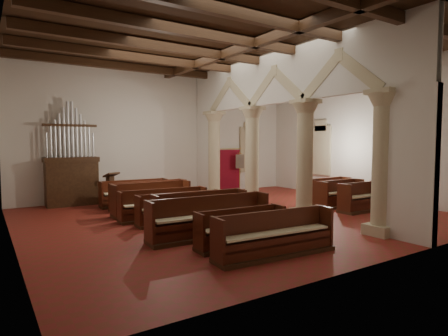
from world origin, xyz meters
TOP-DOWN VIEW (x-y plane):
  - floor at (0.00, 0.00)m, footprint 14.00×14.00m
  - ceiling at (0.00, 0.00)m, footprint 14.00×14.00m
  - wall_back at (0.00, 6.00)m, footprint 14.00×0.02m
  - wall_front at (0.00, -6.00)m, footprint 14.00×0.02m
  - wall_left at (-7.00, 0.00)m, footprint 0.02×12.00m
  - wall_right at (7.00, 0.00)m, footprint 0.02×12.00m
  - ceiling_beams at (0.00, 0.00)m, footprint 13.80×11.80m
  - arcade at (1.80, 0.00)m, footprint 0.90×11.90m
  - window_right_a at (6.98, -1.50)m, footprint 0.03×1.00m
  - window_right_b at (6.98, 2.50)m, footprint 0.03×1.00m
  - window_back at (5.00, 5.98)m, footprint 1.00×0.03m
  - pipe_organ at (-4.50, 5.50)m, footprint 2.10×0.85m
  - lectern at (-3.14, 4.72)m, footprint 0.68×0.72m
  - dossal_curtain at (3.50, 5.92)m, footprint 1.80×0.07m
  - processional_banner at (4.02, 5.49)m, footprint 0.48×0.61m
  - hymnal_box_a at (-0.50, -3.80)m, footprint 0.39×0.34m
  - hymnal_box_b at (0.16, -2.36)m, footprint 0.30×0.26m
  - hymnal_box_c at (-1.12, -0.03)m, footprint 0.37×0.33m
  - tube_heater_a at (-1.98, -3.73)m, footprint 0.85×0.39m
  - tube_heater_b at (-1.56, -4.16)m, footprint 1.00×0.35m
  - nave_pew_0 at (-1.99, -4.37)m, footprint 3.12×0.89m
  - nave_pew_1 at (-2.20, -3.31)m, footprint 2.46×0.75m
  - nave_pew_2 at (-2.39, -2.11)m, footprint 3.57×0.89m
  - nave_pew_3 at (-2.16, -1.16)m, footprint 2.94×0.95m
  - nave_pew_4 at (-2.22, -0.00)m, footprint 2.95×0.78m
  - nave_pew_5 at (-2.45, 0.86)m, footprint 3.05×0.88m
  - nave_pew_6 at (-2.45, 1.90)m, footprint 2.90×0.89m
  - nave_pew_7 at (-2.08, 3.08)m, footprint 3.12×0.91m
  - nave_pew_8 at (-2.38, 4.01)m, footprint 2.75×0.81m
  - aisle_pew_0 at (4.39, -1.93)m, footprint 2.00×0.76m
  - aisle_pew_1 at (4.58, -0.78)m, footprint 2.21×0.73m
  - aisle_pew_2 at (4.77, 0.01)m, footprint 2.25×0.76m

SIDE VIEW (x-z plane):
  - floor at x=0.00m, z-range 0.00..0.00m
  - tube_heater_a at x=-1.98m, z-range 0.12..0.20m
  - tube_heater_b at x=-1.56m, z-range 0.11..0.21m
  - hymnal_box_b at x=0.16m, z-range 0.10..0.38m
  - hymnal_box_c at x=-1.12m, z-range 0.10..0.41m
  - hymnal_box_a at x=-0.50m, z-range 0.10..0.44m
  - nave_pew_1 at x=-2.20m, z-range -0.16..0.80m
  - nave_pew_4 at x=-2.22m, z-range -0.17..0.81m
  - nave_pew_5 at x=-2.45m, z-range -0.18..0.85m
  - nave_pew_0 at x=-1.99m, z-range -0.18..0.85m
  - nave_pew_8 at x=-2.38m, z-range -0.18..0.88m
  - nave_pew_7 at x=-2.08m, z-range -0.18..0.89m
  - aisle_pew_1 at x=4.58m, z-range -0.18..0.90m
  - aisle_pew_2 at x=4.77m, z-range -0.18..0.91m
  - aisle_pew_0 at x=4.39m, z-range -0.18..0.92m
  - nave_pew_2 at x=-2.39m, z-range -0.19..0.94m
  - nave_pew_3 at x=-2.16m, z-range -0.19..0.94m
  - nave_pew_6 at x=-2.45m, z-range -0.19..0.96m
  - lectern at x=-3.14m, z-range -0.12..1.26m
  - processional_banner at x=4.02m, z-range -0.30..1.82m
  - dossal_curtain at x=3.50m, z-range 0.08..2.25m
  - pipe_organ at x=-4.50m, z-range -0.83..3.57m
  - window_right_a at x=6.98m, z-range 1.10..3.30m
  - window_right_b at x=6.98m, z-range 1.10..3.30m
  - window_back at x=5.00m, z-range 1.10..3.30m
  - wall_back at x=0.00m, z-range 0.00..6.00m
  - wall_front at x=0.00m, z-range 0.00..6.00m
  - wall_left at x=-7.00m, z-range 0.00..6.00m
  - wall_right at x=7.00m, z-range 0.00..6.00m
  - arcade at x=1.80m, z-range 0.56..6.56m
  - ceiling_beams at x=0.00m, z-range 5.67..5.97m
  - ceiling at x=0.00m, z-range 6.00..6.00m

